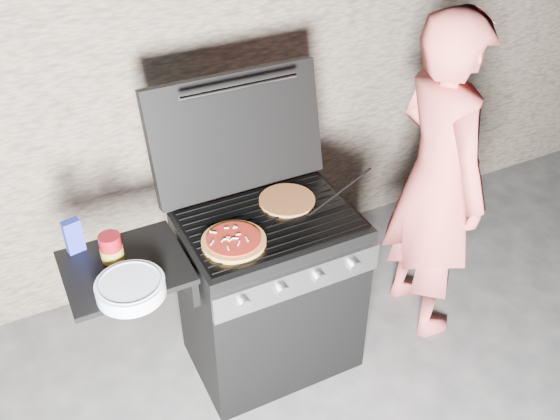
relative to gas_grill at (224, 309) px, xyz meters
name	(u,v)px	position (x,y,z in m)	size (l,w,h in m)	color
ground	(272,354)	(0.25, 0.00, -0.46)	(50.00, 50.00, 0.00)	#383838
stone_wall	(191,122)	(0.25, 1.05, 0.44)	(8.00, 0.35, 1.80)	gray
gas_grill	(224,309)	(0.00, 0.00, 0.00)	(1.34, 0.79, 0.91)	black
pizza_topped	(234,240)	(0.04, -0.08, 0.47)	(0.28, 0.28, 0.03)	#C48D3E
pizza_plain	(287,200)	(0.38, 0.09, 0.46)	(0.27, 0.27, 0.01)	#CD8A4B
sauce_jar	(111,249)	(-0.45, 0.04, 0.52)	(0.09, 0.09, 0.14)	maroon
blue_carton	(73,236)	(-0.58, 0.18, 0.52)	(0.07, 0.04, 0.16)	#1D299B
plate_stack	(131,288)	(-0.44, -0.18, 0.48)	(0.27, 0.27, 0.06)	white
person	(437,181)	(1.15, -0.06, 0.43)	(0.65, 0.43, 1.78)	#E86159
tongs	(341,192)	(0.62, 0.00, 0.50)	(0.01, 0.01, 0.42)	black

